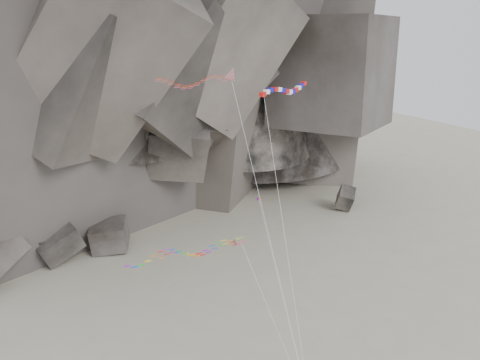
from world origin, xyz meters
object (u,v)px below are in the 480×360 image
banner_kite (285,91)px  parafoil_kite (181,252)px  delta_kite (191,81)px  pennant_kite (272,253)px

banner_kite → parafoil_kite: 22.16m
banner_kite → parafoil_kite: (-15.16, -3.17, -15.85)m
delta_kite → banner_kite: (12.78, 1.68, -2.13)m
banner_kite → pennant_kite: bearing=-156.2°
delta_kite → parafoil_kite: size_ratio=2.02×
delta_kite → parafoil_kite: delta_kite is taller
parafoil_kite → pennant_kite: 10.12m
delta_kite → pennant_kite: (7.21, -4.57, -19.00)m
delta_kite → pennant_kite: 20.83m
banner_kite → pennant_kite: size_ratio=1.69×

